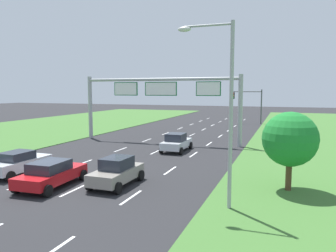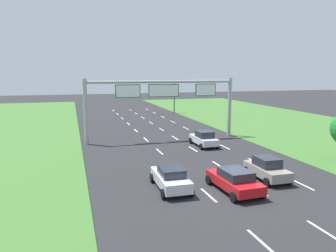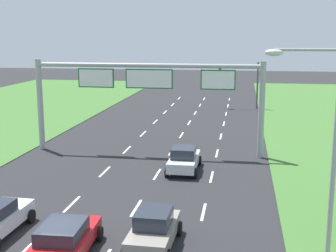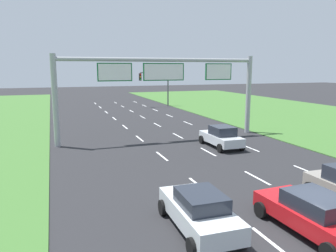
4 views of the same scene
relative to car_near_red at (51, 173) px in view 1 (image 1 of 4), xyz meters
The scene contains 12 objects.
ground_plane 0.79m from the car_near_red, 124.12° to the right, with size 200.00×200.00×0.00m, color #262628.
lane_dashes_inner_left 14.96m from the car_near_red, 97.20° to the left, with size 0.14×68.40×0.01m.
lane_dashes_inner_right 14.93m from the car_near_red, 83.73° to the left, with size 0.14×68.40×0.01m.
lane_dashes_slip 15.70m from the car_near_red, 70.91° to the left, with size 0.14×68.40×0.01m.
car_near_red is the anchor object (origin of this frame).
car_lead_silver 3.70m from the car_near_red, 23.84° to the left, with size 2.01×3.93×1.64m.
car_mid_lane 13.23m from the car_near_red, 75.87° to the left, with size 2.03×4.14×1.63m.
car_far_ahead 4.15m from the car_near_red, 158.15° to the left, with size 2.11×4.31×1.52m.
sign_gantry 17.62m from the car_near_red, 90.08° to the left, with size 17.24×0.44×7.00m.
traffic_light_mast 40.88m from the car_near_red, 80.56° to the left, with size 4.76×0.49×5.60m.
street_lamp 10.66m from the car_near_red, ahead, with size 2.61×0.32×8.50m.
roadside_tree_near 13.39m from the car_near_red, 16.27° to the left, with size 2.95×2.95×4.34m.
Camera 1 is at (12.57, -14.66, 5.46)m, focal length 35.00 mm.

